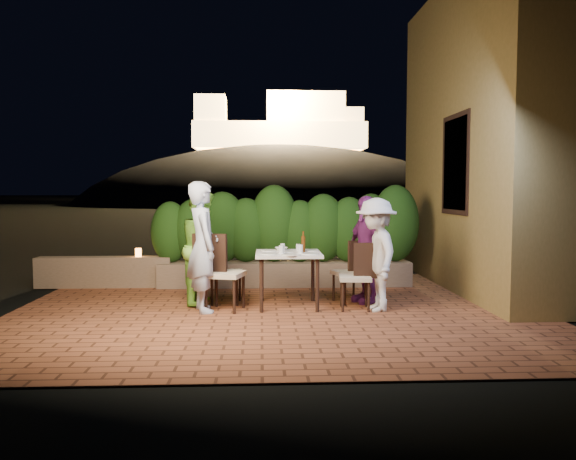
{
  "coord_description": "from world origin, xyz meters",
  "views": [
    {
      "loc": [
        -0.2,
        -7.05,
        1.59
      ],
      "look_at": [
        0.17,
        0.68,
        1.05
      ],
      "focal_mm": 35.0,
      "sensor_mm": 36.0,
      "label": 1
    }
  ],
  "objects": [
    {
      "name": "glass_se",
      "position": [
        0.31,
        0.71,
        0.8
      ],
      "size": [
        0.06,
        0.06,
        0.1
      ],
      "primitive_type": "cylinder",
      "color": "silver",
      "rests_on": "dining_table"
    },
    {
      "name": "glass_nw",
      "position": [
        0.07,
        0.4,
        0.81
      ],
      "size": [
        0.07,
        0.07,
        0.11
      ],
      "primitive_type": "cylinder",
      "color": "silver",
      "rests_on": "dining_table"
    },
    {
      "name": "chair_right_back",
      "position": [
        1.06,
        0.85,
        0.44
      ],
      "size": [
        0.53,
        0.53,
        0.88
      ],
      "primitive_type": null,
      "rotation": [
        0.0,
        0.0,
        3.51
      ],
      "color": "black",
      "rests_on": "ground"
    },
    {
      "name": "plate_ne",
      "position": [
        0.44,
        0.33,
        0.76
      ],
      "size": [
        0.23,
        0.23,
        0.01
      ],
      "primitive_type": "cylinder",
      "color": "white",
      "rests_on": "dining_table"
    },
    {
      "name": "glass_sw",
      "position": [
        0.1,
        0.74,
        0.8
      ],
      "size": [
        0.06,
        0.06,
        0.11
      ],
      "primitive_type": "cylinder",
      "color": "silver",
      "rests_on": "dining_table"
    },
    {
      "name": "plate_centre",
      "position": [
        0.14,
        0.61,
        0.76
      ],
      "size": [
        0.2,
        0.2,
        0.01
      ],
      "primitive_type": "cylinder",
      "color": "white",
      "rests_on": "dining_table"
    },
    {
      "name": "fortress",
      "position": [
        2.0,
        60.0,
        10.5
      ],
      "size": [
        26.0,
        8.0,
        8.0
      ],
      "primitive_type": null,
      "color": "#FFCC7A",
      "rests_on": "hill"
    },
    {
      "name": "parapet_lamp",
      "position": [
        -2.24,
        2.3,
        0.57
      ],
      "size": [
        0.1,
        0.1,
        0.14
      ],
      "primitive_type": "cylinder",
      "color": "orange",
      "rests_on": "parapet"
    },
    {
      "name": "window_pane",
      "position": [
        2.82,
        1.5,
        2.0
      ],
      "size": [
        0.08,
        1.0,
        1.4
      ],
      "primitive_type": "cube",
      "color": "black",
      "rests_on": "building_wall"
    },
    {
      "name": "hill",
      "position": [
        2.0,
        60.0,
        -4.0
      ],
      "size": [
        52.0,
        40.0,
        22.0
      ],
      "primitive_type": "ellipsoid",
      "color": "black",
      "rests_on": "ground"
    },
    {
      "name": "diner_purple",
      "position": [
        1.29,
        0.81,
        0.76
      ],
      "size": [
        0.67,
        0.97,
        1.52
      ],
      "primitive_type": "imported",
      "rotation": [
        0.0,
        0.0,
        -1.2
      ],
      "color": "#762775",
      "rests_on": "ground"
    },
    {
      "name": "bowl",
      "position": [
        0.08,
        0.84,
        0.77
      ],
      "size": [
        0.19,
        0.19,
        0.04
      ],
      "primitive_type": "imported",
      "rotation": [
        0.0,
        0.0,
        0.02
      ],
      "color": "white",
      "rests_on": "dining_table"
    },
    {
      "name": "ground",
      "position": [
        0.0,
        0.0,
        -0.02
      ],
      "size": [
        400.0,
        400.0,
        0.0
      ],
      "primitive_type": "plane",
      "color": "black",
      "rests_on": "ground"
    },
    {
      "name": "chair_left_front",
      "position": [
        -0.68,
        0.38,
        0.51
      ],
      "size": [
        0.59,
        0.59,
        1.02
      ],
      "primitive_type": null,
      "rotation": [
        0.0,
        0.0,
        -0.28
      ],
      "color": "black",
      "rests_on": "ground"
    },
    {
      "name": "hedge",
      "position": [
        0.2,
        2.3,
        0.95
      ],
      "size": [
        4.0,
        0.7,
        1.1
      ],
      "primitive_type": null,
      "color": "#1A3D10",
      "rests_on": "planter"
    },
    {
      "name": "parapet",
      "position": [
        -2.8,
        2.3,
        0.25
      ],
      "size": [
        2.2,
        0.3,
        0.5
      ],
      "primitive_type": "cube",
      "color": "#77614C",
      "rests_on": "ground"
    },
    {
      "name": "building_wall",
      "position": [
        3.6,
        2.0,
        2.5
      ],
      "size": [
        1.6,
        5.0,
        5.0
      ],
      "primitive_type": "cube",
      "color": "olive",
      "rests_on": "ground"
    },
    {
      "name": "dining_table",
      "position": [
        0.17,
        0.58,
        0.38
      ],
      "size": [
        0.9,
        0.9,
        0.75
      ],
      "primitive_type": null,
      "rotation": [
        0.0,
        0.0,
        -0.01
      ],
      "color": "white",
      "rests_on": "ground"
    },
    {
      "name": "plate_se",
      "position": [
        0.49,
        0.76,
        0.76
      ],
      "size": [
        0.24,
        0.24,
        0.01
      ],
      "primitive_type": "cylinder",
      "color": "white",
      "rests_on": "dining_table"
    },
    {
      "name": "glass_ne",
      "position": [
        0.33,
        0.45,
        0.81
      ],
      "size": [
        0.07,
        0.07,
        0.12
      ],
      "primitive_type": "cylinder",
      "color": "silver",
      "rests_on": "dining_table"
    },
    {
      "name": "plate_front",
      "position": [
        0.19,
        0.23,
        0.76
      ],
      "size": [
        0.23,
        0.23,
        0.01
      ],
      "primitive_type": "cylinder",
      "color": "white",
      "rests_on": "dining_table"
    },
    {
      "name": "plate_nw",
      "position": [
        -0.1,
        0.35,
        0.76
      ],
      "size": [
        0.21,
        0.21,
        0.01
      ],
      "primitive_type": "cylinder",
      "color": "white",
      "rests_on": "dining_table"
    },
    {
      "name": "planter",
      "position": [
        0.2,
        2.3,
        0.2
      ],
      "size": [
        4.2,
        0.55,
        0.4
      ],
      "primitive_type": "cube",
      "color": "#77614C",
      "rests_on": "ground"
    },
    {
      "name": "beer_bottle",
      "position": [
        0.38,
        0.62,
        0.89
      ],
      "size": [
        0.06,
        0.06,
        0.29
      ],
      "primitive_type": null,
      "color": "#512A0D",
      "rests_on": "dining_table"
    },
    {
      "name": "chair_right_front",
      "position": [
        1.06,
        0.35,
        0.45
      ],
      "size": [
        0.45,
        0.45,
        0.9
      ],
      "primitive_type": null,
      "rotation": [
        0.0,
        0.0,
        3.06
      ],
      "color": "black",
      "rests_on": "ground"
    },
    {
      "name": "diner_white",
      "position": [
        1.32,
        0.27,
        0.75
      ],
      "size": [
        0.66,
        1.02,
        1.5
      ],
      "primitive_type": "imported",
      "rotation": [
        0.0,
        0.0,
        -1.46
      ],
      "color": "silver",
      "rests_on": "ground"
    },
    {
      "name": "window_frame",
      "position": [
        2.81,
        1.5,
        2.0
      ],
      "size": [
        0.06,
        1.15,
        1.55
      ],
      "primitive_type": "cube",
      "color": "black",
      "rests_on": "building_wall"
    },
    {
      "name": "plate_sw",
      "position": [
        -0.1,
        0.77,
        0.76
      ],
      "size": [
        0.21,
        0.21,
        0.01
      ],
      "primitive_type": "cylinder",
      "color": "white",
      "rests_on": "dining_table"
    },
    {
      "name": "diner_blue",
      "position": [
        -0.97,
        0.33,
        0.86
      ],
      "size": [
        0.58,
        0.72,
        1.72
      ],
      "primitive_type": "imported",
      "rotation": [
        0.0,
        0.0,
        1.88
      ],
      "color": "#ACBEDE",
      "rests_on": "ground"
    },
    {
      "name": "diner_green",
      "position": [
        -1.02,
        0.86,
        0.8
      ],
      "size": [
        0.62,
        0.79,
        1.6
      ],
      "primitive_type": "imported",
      "rotation": [
        0.0,
        0.0,
        1.56
      ],
      "color": "#85D843",
      "rests_on": "ground"
    },
    {
      "name": "chair_left_back",
      "position": [
        -0.7,
        0.84,
        0.46
      ],
      "size": [
        0.46,
        0.46,
        0.92
      ],
      "primitive_type": null,
      "rotation": [
        0.0,
        0.0,
        -0.08
      ],
      "color": "black",
      "rests_on": "ground"
    },
    {
      "name": "terrace_floor",
      "position": [
        0.0,
        0.5,
        -0.07
      ],
      "size": [
        7.0,
        6.0,
        0.15
      ],
      "primitive_type": "cube",
      "color": "brown",
      "rests_on": "ground"
    }
  ]
}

